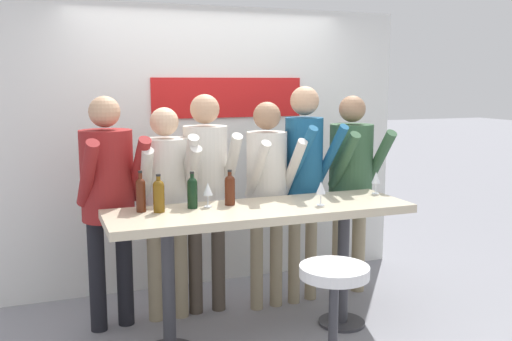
{
  "coord_description": "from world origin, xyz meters",
  "views": [
    {
      "loc": [
        -1.44,
        -3.71,
        1.88
      ],
      "look_at": [
        0.0,
        0.1,
        1.24
      ],
      "focal_mm": 40.0,
      "sensor_mm": 36.0,
      "label": 1
    }
  ],
  "objects_px": {
    "tasting_table": "(261,228)",
    "person_far_left": "(108,188)",
    "wine_bottle_1": "(159,194)",
    "wine_glass_0": "(208,190)",
    "person_center_left": "(206,179)",
    "wine_bottle_2": "(141,193)",
    "wine_glass_2": "(376,178)",
    "bar_stool": "(334,305)",
    "person_right": "(351,173)",
    "person_center": "(267,181)",
    "wine_bottle_0": "(230,189)",
    "wine_bottle_3": "(192,191)",
    "person_center_right": "(304,168)",
    "wine_glass_1": "(321,188)",
    "person_left": "(166,191)"
  },
  "relations": [
    {
      "from": "person_far_left",
      "to": "person_center_left",
      "type": "xyz_separation_m",
      "value": [
        0.77,
        0.04,
        0.01
      ]
    },
    {
      "from": "wine_bottle_0",
      "to": "wine_bottle_3",
      "type": "relative_size",
      "value": 0.99
    },
    {
      "from": "person_center",
      "to": "wine_bottle_2",
      "type": "height_order",
      "value": "person_center"
    },
    {
      "from": "wine_bottle_1",
      "to": "wine_glass_2",
      "type": "bearing_deg",
      "value": 0.95
    },
    {
      "from": "person_right",
      "to": "wine_glass_1",
      "type": "xyz_separation_m",
      "value": [
        -0.64,
        -0.68,
        0.02
      ]
    },
    {
      "from": "wine_glass_0",
      "to": "person_right",
      "type": "bearing_deg",
      "value": 17.09
    },
    {
      "from": "wine_glass_1",
      "to": "bar_stool",
      "type": "bearing_deg",
      "value": -109.91
    },
    {
      "from": "wine_glass_2",
      "to": "wine_bottle_2",
      "type": "bearing_deg",
      "value": 179.28
    },
    {
      "from": "bar_stool",
      "to": "wine_bottle_0",
      "type": "relative_size",
      "value": 2.96
    },
    {
      "from": "wine_bottle_0",
      "to": "wine_bottle_1",
      "type": "relative_size",
      "value": 0.98
    },
    {
      "from": "person_far_left",
      "to": "person_left",
      "type": "xyz_separation_m",
      "value": [
        0.44,
        0.02,
        -0.06
      ]
    },
    {
      "from": "person_center_right",
      "to": "wine_glass_0",
      "type": "bearing_deg",
      "value": -166.38
    },
    {
      "from": "bar_stool",
      "to": "person_center_right",
      "type": "relative_size",
      "value": 0.42
    },
    {
      "from": "bar_stool",
      "to": "wine_bottle_2",
      "type": "height_order",
      "value": "wine_bottle_2"
    },
    {
      "from": "wine_bottle_0",
      "to": "wine_glass_2",
      "type": "relative_size",
      "value": 1.46
    },
    {
      "from": "tasting_table",
      "to": "person_far_left",
      "type": "relative_size",
      "value": 1.24
    },
    {
      "from": "person_right",
      "to": "wine_bottle_0",
      "type": "height_order",
      "value": "person_right"
    },
    {
      "from": "bar_stool",
      "to": "person_right",
      "type": "relative_size",
      "value": 0.44
    },
    {
      "from": "wine_bottle_0",
      "to": "person_left",
      "type": "bearing_deg",
      "value": 130.74
    },
    {
      "from": "tasting_table",
      "to": "person_right",
      "type": "bearing_deg",
      "value": 28.26
    },
    {
      "from": "person_far_left",
      "to": "person_center",
      "type": "distance_m",
      "value": 1.25
    },
    {
      "from": "wine_bottle_1",
      "to": "person_center",
      "type": "bearing_deg",
      "value": 23.3
    },
    {
      "from": "person_far_left",
      "to": "person_center",
      "type": "xyz_separation_m",
      "value": [
        1.25,
        -0.05,
        -0.02
      ]
    },
    {
      "from": "person_left",
      "to": "person_center",
      "type": "relative_size",
      "value": 0.98
    },
    {
      "from": "person_left",
      "to": "wine_bottle_0",
      "type": "bearing_deg",
      "value": -47.56
    },
    {
      "from": "person_center_left",
      "to": "person_center",
      "type": "height_order",
      "value": "person_center_left"
    },
    {
      "from": "wine_bottle_0",
      "to": "wine_bottle_1",
      "type": "distance_m",
      "value": 0.53
    },
    {
      "from": "person_center_left",
      "to": "wine_bottle_2",
      "type": "xyz_separation_m",
      "value": [
        -0.59,
        -0.46,
        0.01
      ]
    },
    {
      "from": "wine_glass_0",
      "to": "person_center_left",
      "type": "bearing_deg",
      "value": 75.65
    },
    {
      "from": "person_left",
      "to": "wine_bottle_3",
      "type": "distance_m",
      "value": 0.46
    },
    {
      "from": "bar_stool",
      "to": "person_center_left",
      "type": "xyz_separation_m",
      "value": [
        -0.42,
        1.37,
        0.6
      ]
    },
    {
      "from": "tasting_table",
      "to": "person_center_left",
      "type": "height_order",
      "value": "person_center_left"
    },
    {
      "from": "wine_bottle_1",
      "to": "wine_glass_0",
      "type": "bearing_deg",
      "value": 5.95
    },
    {
      "from": "person_far_left",
      "to": "wine_glass_1",
      "type": "xyz_separation_m",
      "value": [
        1.42,
        -0.67,
        0.02
      ]
    },
    {
      "from": "tasting_table",
      "to": "wine_glass_0",
      "type": "height_order",
      "value": "wine_glass_0"
    },
    {
      "from": "person_center_right",
      "to": "wine_bottle_3",
      "type": "xyz_separation_m",
      "value": [
        -1.06,
        -0.4,
        -0.05
      ]
    },
    {
      "from": "wine_bottle_1",
      "to": "wine_bottle_3",
      "type": "relative_size",
      "value": 1.01
    },
    {
      "from": "tasting_table",
      "to": "person_far_left",
      "type": "xyz_separation_m",
      "value": [
        -1.0,
        0.57,
        0.26
      ]
    },
    {
      "from": "tasting_table",
      "to": "wine_glass_2",
      "type": "height_order",
      "value": "wine_glass_2"
    },
    {
      "from": "person_center_left",
      "to": "person_center",
      "type": "relative_size",
      "value": 1.04
    },
    {
      "from": "person_center_right",
      "to": "wine_glass_1",
      "type": "xyz_separation_m",
      "value": [
        -0.17,
        -0.64,
        -0.05
      ]
    },
    {
      "from": "person_right",
      "to": "wine_bottle_2",
      "type": "bearing_deg",
      "value": -170.75
    },
    {
      "from": "wine_bottle_2",
      "to": "wine_glass_1",
      "type": "bearing_deg",
      "value": -11.54
    },
    {
      "from": "person_center",
      "to": "wine_bottle_0",
      "type": "bearing_deg",
      "value": -143.62
    },
    {
      "from": "wine_glass_0",
      "to": "person_center_right",
      "type": "bearing_deg",
      "value": 22.87
    },
    {
      "from": "person_right",
      "to": "wine_glass_1",
      "type": "relative_size",
      "value": 9.92
    },
    {
      "from": "wine_bottle_3",
      "to": "wine_glass_2",
      "type": "height_order",
      "value": "wine_bottle_3"
    },
    {
      "from": "person_far_left",
      "to": "person_left",
      "type": "bearing_deg",
      "value": -8.47
    },
    {
      "from": "wine_bottle_0",
      "to": "bar_stool",
      "type": "bearing_deg",
      "value": -67.65
    },
    {
      "from": "wine_glass_0",
      "to": "bar_stool",
      "type": "bearing_deg",
      "value": -58.91
    }
  ]
}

